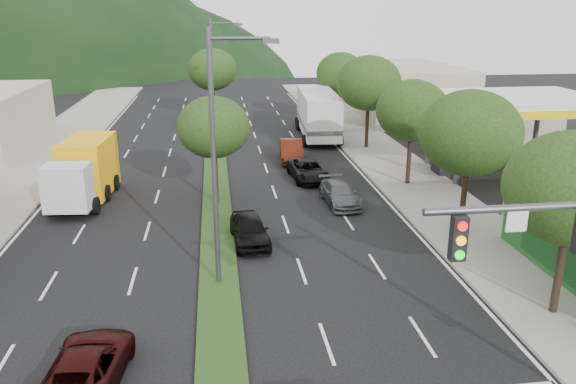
{
  "coord_description": "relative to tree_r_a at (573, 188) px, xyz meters",
  "views": [
    {
      "loc": [
        0.13,
        -12.63,
        10.54
      ],
      "look_at": [
        3.53,
        13.43,
        2.02
      ],
      "focal_mm": 35.0,
      "sensor_mm": 36.0,
      "label": 1
    }
  ],
  "objects": [
    {
      "name": "box_truck",
      "position": [
        -19.48,
        15.76,
        -3.2
      ],
      "size": [
        3.16,
        7.14,
        3.43
      ],
      "rotation": [
        0.0,
        0.0,
        3.06
      ],
      "color": "silver",
      "rests_on": "ground"
    },
    {
      "name": "car_queue_b",
      "position": [
        -5.02,
        13.04,
        -4.21
      ],
      "size": [
        1.97,
        4.32,
        1.22
      ],
      "primitive_type": "imported",
      "rotation": [
        0.0,
        0.0,
        0.06
      ],
      "color": "#515256",
      "rests_on": "ground"
    },
    {
      "name": "car_queue_c",
      "position": [
        -6.45,
        23.04,
        -4.07
      ],
      "size": [
        1.96,
        4.69,
        1.51
      ],
      "primitive_type": "imported",
      "rotation": [
        0.0,
        0.0,
        -0.08
      ],
      "color": "#48170C",
      "rests_on": "ground"
    },
    {
      "name": "suv_maroon",
      "position": [
        -15.9,
        -2.0,
        -4.19
      ],
      "size": [
        2.51,
        4.72,
        1.26
      ],
      "primitive_type": "imported",
      "rotation": [
        0.0,
        0.0,
        3.05
      ],
      "color": "black",
      "rests_on": "ground"
    },
    {
      "name": "gas_canopy",
      "position": [
        7.0,
        18.0,
        -0.17
      ],
      "size": [
        12.2,
        8.2,
        5.25
      ],
      "color": "silver",
      "rests_on": "ground"
    },
    {
      "name": "tree_r_d",
      "position": [
        0.0,
        26.0,
        0.36
      ],
      "size": [
        5.0,
        5.0,
        7.17
      ],
      "color": "black",
      "rests_on": "sidewalk_right"
    },
    {
      "name": "tree_r_c",
      "position": [
        0.0,
        16.0,
        -0.07
      ],
      "size": [
        4.4,
        4.4,
        6.48
      ],
      "color": "black",
      "rests_on": "sidewalk_right"
    },
    {
      "name": "sidewalk_left",
      "position": [
        -25.0,
        21.0,
        -4.75
      ],
      "size": [
        6.0,
        90.0,
        0.15
      ],
      "primitive_type": "cube",
      "color": "gray",
      "rests_on": "ground"
    },
    {
      "name": "median",
      "position": [
        -12.0,
        24.0,
        -4.76
      ],
      "size": [
        1.6,
        56.0,
        0.12
      ],
      "primitive_type": "cube",
      "color": "#1F3513",
      "rests_on": "ground"
    },
    {
      "name": "bldg_right_far",
      "position": [
        7.5,
        40.0,
        -2.22
      ],
      "size": [
        10.0,
        16.0,
        5.2
      ],
      "primitive_type": "cube",
      "color": "#C1B999",
      "rests_on": "ground"
    },
    {
      "name": "tree_r_e",
      "position": [
        0.0,
        36.0,
        0.07
      ],
      "size": [
        4.6,
        4.6,
        6.71
      ],
      "color": "black",
      "rests_on": "sidewalk_right"
    },
    {
      "name": "motorhome",
      "position": [
        -3.08,
        30.81,
        -2.74
      ],
      "size": [
        3.8,
        10.34,
        3.9
      ],
      "rotation": [
        0.0,
        0.0,
        -0.07
      ],
      "color": "silver",
      "rests_on": "ground"
    },
    {
      "name": "tree_med_far",
      "position": [
        -12.0,
        40.0,
        0.19
      ],
      "size": [
        4.8,
        4.8,
        6.94
      ],
      "color": "black",
      "rests_on": "median"
    },
    {
      "name": "car_queue_d",
      "position": [
        -6.04,
        18.04,
        -4.19
      ],
      "size": [
        2.41,
        4.66,
        1.25
      ],
      "primitive_type": "imported",
      "rotation": [
        0.0,
        0.0,
        0.07
      ],
      "color": "black",
      "rests_on": "ground"
    },
    {
      "name": "tree_med_near",
      "position": [
        -12.0,
        14.0,
        -0.39
      ],
      "size": [
        4.0,
        4.0,
        6.02
      ],
      "color": "black",
      "rests_on": "median"
    },
    {
      "name": "tree_r_a",
      "position": [
        0.0,
        0.0,
        0.0
      ],
      "size": [
        4.6,
        4.6,
        6.63
      ],
      "color": "black",
      "rests_on": "sidewalk_right"
    },
    {
      "name": "streetlight_near",
      "position": [
        -11.79,
        4.0,
        0.76
      ],
      "size": [
        2.6,
        0.25,
        10.0
      ],
      "color": "#47494C",
      "rests_on": "ground"
    },
    {
      "name": "tree_r_b",
      "position": [
        -0.0,
        8.0,
        0.22
      ],
      "size": [
        4.8,
        4.8,
        6.94
      ],
      "color": "black",
      "rests_on": "sidewalk_right"
    },
    {
      "name": "sidewalk_right",
      "position": [
        0.5,
        21.0,
        -4.75
      ],
      "size": [
        5.0,
        90.0,
        0.15
      ],
      "primitive_type": "cube",
      "color": "gray",
      "rests_on": "ground"
    },
    {
      "name": "car_queue_a",
      "position": [
        -10.49,
        8.04,
        -4.14
      ],
      "size": [
        1.95,
        4.11,
        1.36
      ],
      "primitive_type": "imported",
      "rotation": [
        0.0,
        0.0,
        0.09
      ],
      "color": "black",
      "rests_on": "ground"
    },
    {
      "name": "streetlight_mid",
      "position": [
        -11.79,
        29.0,
        0.76
      ],
      "size": [
        2.6,
        0.25,
        10.0
      ],
      "color": "#47494C",
      "rests_on": "ground"
    }
  ]
}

